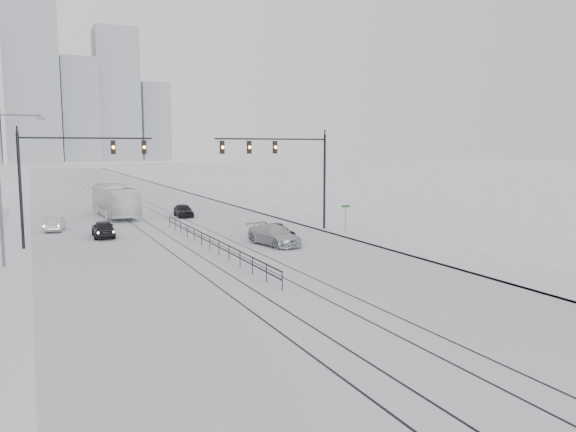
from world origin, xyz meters
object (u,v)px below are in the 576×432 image
at_px(sedan_nb_front, 276,232).
at_px(sedan_nb_right, 274,235).
at_px(sedan_sb_inner, 103,229).
at_px(sedan_sb_outer, 55,224).
at_px(box_truck, 115,201).
at_px(sedan_nb_far, 183,210).

height_order(sedan_nb_front, sedan_nb_right, sedan_nb_right).
bearing_deg(sedan_sb_inner, sedan_nb_right, 142.42).
height_order(sedan_sb_outer, box_truck, box_truck).
distance_m(sedan_nb_front, sedan_nb_far, 17.38).
distance_m(sedan_sb_outer, sedan_nb_far, 13.12).
relative_size(sedan_nb_right, sedan_nb_far, 1.29).
bearing_deg(sedan_nb_far, sedan_nb_front, -78.38).
relative_size(sedan_nb_right, box_truck, 0.43).
distance_m(sedan_nb_right, sedan_nb_far, 18.97).
height_order(sedan_nb_front, sedan_nb_far, sedan_nb_far).
xyz_separation_m(sedan_sb_inner, sedan_nb_right, (10.64, -8.72, 0.04)).
distance_m(sedan_nb_front, box_truck, 22.29).
bearing_deg(sedan_sb_outer, sedan_sb_inner, 132.35).
distance_m(sedan_sb_outer, box_truck, 10.23).
height_order(sedan_sb_inner, box_truck, box_truck).
height_order(sedan_nb_far, box_truck, box_truck).
xyz_separation_m(sedan_nb_right, sedan_nb_far, (-1.77, 18.89, -0.06)).
xyz_separation_m(sedan_sb_inner, sedan_sb_outer, (-3.27, 5.18, -0.06)).
bearing_deg(sedan_nb_far, sedan_nb_right, -81.98).
bearing_deg(sedan_sb_outer, sedan_nb_front, 150.69).
relative_size(sedan_nb_front, box_truck, 0.39).
bearing_deg(box_truck, sedan_nb_front, 110.23).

